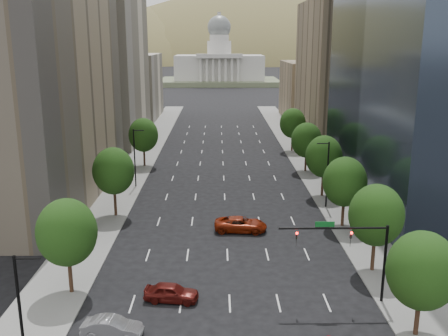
{
  "coord_description": "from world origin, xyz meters",
  "views": [
    {
      "loc": [
        -0.99,
        -8.45,
        21.78
      ],
      "look_at": [
        -0.28,
        45.4,
        8.0
      ],
      "focal_mm": 40.1,
      "sensor_mm": 36.0,
      "label": 1
    }
  ],
  "objects_px": {
    "traffic_signal": "(356,246)",
    "car_red_far": "(241,224)",
    "car_silver": "(112,327)",
    "capitol": "(219,67)",
    "car_maroon": "(171,292)"
  },
  "relations": [
    {
      "from": "traffic_signal",
      "to": "car_maroon",
      "type": "xyz_separation_m",
      "value": [
        -15.53,
        0.52,
        -4.38
      ]
    },
    {
      "from": "traffic_signal",
      "to": "car_silver",
      "type": "distance_m",
      "value": 20.59
    },
    {
      "from": "traffic_signal",
      "to": "capitol",
      "type": "relative_size",
      "value": 0.15
    },
    {
      "from": "car_silver",
      "to": "capitol",
      "type": "bearing_deg",
      "value": 3.96
    },
    {
      "from": "car_maroon",
      "to": "car_red_far",
      "type": "xyz_separation_m",
      "value": [
        6.69,
        16.15,
        0.05
      ]
    },
    {
      "from": "traffic_signal",
      "to": "car_red_far",
      "type": "bearing_deg",
      "value": 117.92
    },
    {
      "from": "traffic_signal",
      "to": "car_red_far",
      "type": "distance_m",
      "value": 19.36
    },
    {
      "from": "capitol",
      "to": "car_silver",
      "type": "distance_m",
      "value": 224.81
    },
    {
      "from": "capitol",
      "to": "car_silver",
      "type": "relative_size",
      "value": 13.06
    },
    {
      "from": "car_silver",
      "to": "car_red_far",
      "type": "height_order",
      "value": "car_red_far"
    },
    {
      "from": "car_red_far",
      "to": "car_maroon",
      "type": "bearing_deg",
      "value": 161.91
    },
    {
      "from": "car_red_far",
      "to": "traffic_signal",
      "type": "bearing_deg",
      "value": -147.67
    },
    {
      "from": "traffic_signal",
      "to": "car_silver",
      "type": "height_order",
      "value": "traffic_signal"
    },
    {
      "from": "capitol",
      "to": "car_red_far",
      "type": "bearing_deg",
      "value": -89.52
    },
    {
      "from": "car_maroon",
      "to": "car_red_far",
      "type": "bearing_deg",
      "value": -14.9
    }
  ]
}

